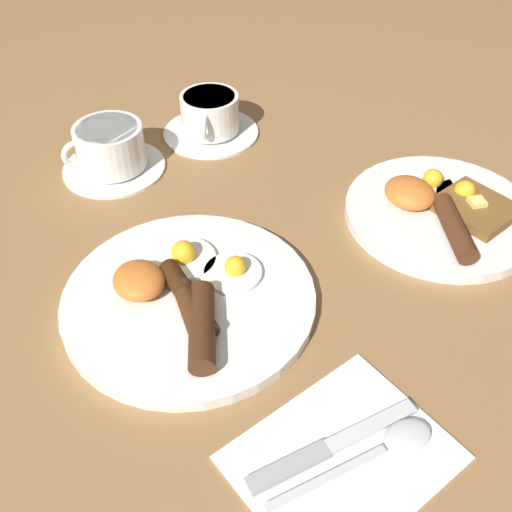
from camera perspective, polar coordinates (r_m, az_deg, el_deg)
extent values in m
plane|color=olive|center=(0.69, -6.33, -4.54)|extent=(3.00, 3.00, 0.00)
cylinder|color=white|center=(0.69, -6.38, -4.12)|extent=(0.29, 0.29, 0.01)
cylinder|color=white|center=(0.72, -6.79, -0.31)|extent=(0.07, 0.07, 0.01)
sphere|color=yellow|center=(0.71, -6.92, 0.32)|extent=(0.03, 0.03, 0.03)
cylinder|color=white|center=(0.70, -2.09, -1.78)|extent=(0.07, 0.07, 0.01)
sphere|color=yellow|center=(0.69, -1.79, -1.21)|extent=(0.03, 0.03, 0.03)
ellipsoid|color=orange|center=(0.68, -11.08, -2.28)|extent=(0.06, 0.06, 0.03)
cylinder|color=#422312|center=(0.63, -5.17, -6.69)|extent=(0.11, 0.08, 0.03)
cylinder|color=#422311|center=(0.64, -6.03, -5.64)|extent=(0.10, 0.04, 0.02)
cylinder|color=#341C0A|center=(0.66, -6.49, -4.00)|extent=(0.12, 0.03, 0.02)
cylinder|color=white|center=(0.83, 17.16, 3.89)|extent=(0.25, 0.25, 0.01)
cylinder|color=white|center=(0.86, 16.16, 6.52)|extent=(0.06, 0.06, 0.01)
sphere|color=yellow|center=(0.86, 16.47, 7.06)|extent=(0.03, 0.03, 0.03)
cylinder|color=white|center=(0.86, 19.40, 5.31)|extent=(0.08, 0.08, 0.01)
sphere|color=yellow|center=(0.85, 19.26, 5.86)|extent=(0.03, 0.03, 0.03)
ellipsoid|color=orange|center=(0.82, 14.44, 5.86)|extent=(0.07, 0.06, 0.03)
cylinder|color=#4A2715|center=(0.78, 18.39, 2.55)|extent=(0.11, 0.08, 0.03)
cube|color=brown|center=(0.83, 20.16, 4.32)|extent=(0.10, 0.10, 0.01)
cube|color=#F4E072|center=(0.83, 20.32, 4.86)|extent=(0.03, 0.03, 0.01)
cylinder|color=white|center=(0.91, -13.37, 8.28)|extent=(0.15, 0.15, 0.01)
cylinder|color=white|center=(0.90, -13.73, 10.13)|extent=(0.10, 0.10, 0.06)
cylinder|color=brown|center=(0.88, -14.04, 11.69)|extent=(0.09, 0.09, 0.00)
torus|color=white|center=(0.88, -16.75, 9.29)|extent=(0.01, 0.04, 0.04)
cylinder|color=white|center=(0.98, -4.31, 11.76)|extent=(0.15, 0.15, 0.01)
cylinder|color=white|center=(0.96, -4.41, 13.46)|extent=(0.09, 0.09, 0.06)
cylinder|color=brown|center=(0.95, -4.50, 14.87)|extent=(0.08, 0.08, 0.00)
torus|color=white|center=(0.92, -4.84, 12.23)|extent=(0.04, 0.03, 0.04)
cube|color=white|center=(0.58, 8.25, -18.41)|extent=(0.17, 0.20, 0.01)
cube|color=silver|center=(0.59, 10.88, -15.64)|extent=(0.02, 0.10, 0.00)
cube|color=#9E9EA3|center=(0.56, 3.10, -19.47)|extent=(0.02, 0.08, 0.01)
ellipsoid|color=silver|center=(0.59, 14.22, -16.27)|extent=(0.04, 0.05, 0.01)
cube|color=silver|center=(0.56, 6.97, -20.10)|extent=(0.02, 0.12, 0.00)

